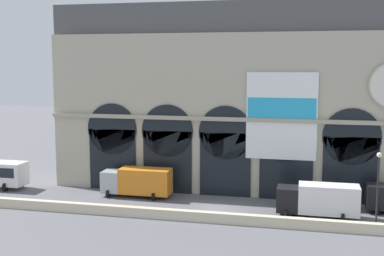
# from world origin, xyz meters

# --- Properties ---
(ground_plane) EXTENTS (200.00, 200.00, 0.00)m
(ground_plane) POSITION_xyz_m (0.00, 0.00, 0.00)
(ground_plane) COLOR slate
(quay_parapet_wall) EXTENTS (90.00, 0.70, 0.96)m
(quay_parapet_wall) POSITION_xyz_m (0.00, -4.20, 0.48)
(quay_parapet_wall) COLOR beige
(quay_parapet_wall) RESTS_ON ground
(station_building) EXTENTS (40.01, 6.28, 20.85)m
(station_building) POSITION_xyz_m (0.03, 7.92, 10.20)
(station_building) COLOR #B2A891
(station_building) RESTS_ON ground
(box_truck_midwest) EXTENTS (7.50, 2.91, 3.12)m
(box_truck_midwest) POSITION_xyz_m (-9.14, 2.54, 1.70)
(box_truck_midwest) COLOR #ADB2B7
(box_truck_midwest) RESTS_ON ground
(box_truck_mideast) EXTENTS (7.50, 2.91, 3.12)m
(box_truck_mideast) POSITION_xyz_m (9.72, -0.35, 1.70)
(box_truck_mideast) COLOR black
(box_truck_mideast) RESTS_ON ground
(street_lamp_quayside) EXTENTS (0.44, 0.44, 6.90)m
(street_lamp_quayside) POSITION_xyz_m (14.44, -3.40, 4.41)
(street_lamp_quayside) COLOR black
(street_lamp_quayside) RESTS_ON ground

